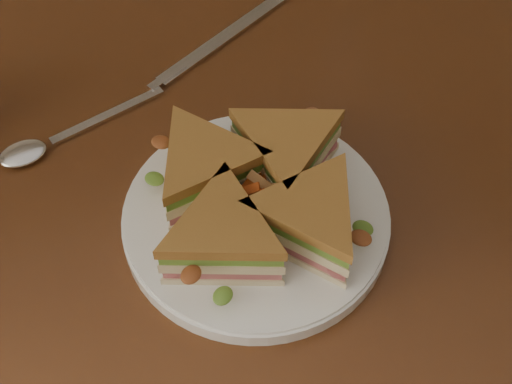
# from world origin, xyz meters

# --- Properties ---
(table) EXTENTS (1.20, 0.80, 0.75)m
(table) POSITION_xyz_m (0.00, 0.00, 0.65)
(table) COLOR #371B0C
(table) RESTS_ON ground
(plate) EXTENTS (0.25, 0.25, 0.02)m
(plate) POSITION_xyz_m (0.02, -0.10, 0.76)
(plate) COLOR white
(plate) RESTS_ON table
(sandwich_wedges) EXTENTS (0.26, 0.26, 0.06)m
(sandwich_wedges) POSITION_xyz_m (0.02, -0.10, 0.80)
(sandwich_wedges) COLOR beige
(sandwich_wedges) RESTS_ON plate
(crisps_mound) EXTENTS (0.09, 0.09, 0.05)m
(crisps_mound) POSITION_xyz_m (0.02, -0.10, 0.79)
(crisps_mound) COLOR #CA4E19
(crisps_mound) RESTS_ON plate
(spoon) EXTENTS (0.18, 0.04, 0.01)m
(spoon) POSITION_xyz_m (-0.13, 0.09, 0.75)
(spoon) COLOR silver
(spoon) RESTS_ON table
(knife) EXTENTS (0.21, 0.09, 0.00)m
(knife) POSITION_xyz_m (0.09, 0.14, 0.75)
(knife) COLOR silver
(knife) RESTS_ON table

